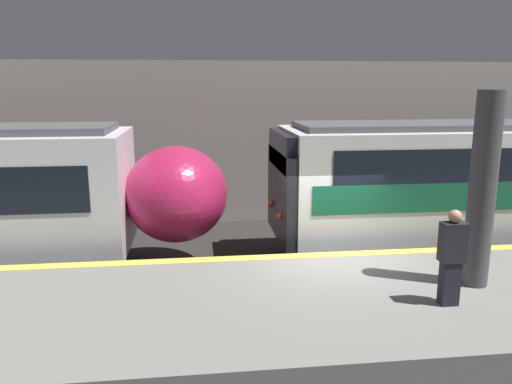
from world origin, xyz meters
TOP-DOWN VIEW (x-y plane):
  - ground_plane at (0.00, 0.00)m, footprint 120.00×120.00m
  - platform at (0.00, -2.07)m, footprint 40.00×4.15m
  - station_rear_barrier at (0.00, 6.26)m, footprint 50.00×0.15m
  - support_pillar_near at (1.98, -1.91)m, footprint 0.45×0.45m
  - person_waiting at (1.13, -2.65)m, footprint 0.38×0.24m

SIDE VIEW (x-z plane):
  - ground_plane at x=0.00m, z-range 0.00..0.00m
  - platform at x=0.00m, z-range 0.00..1.00m
  - person_waiting at x=1.13m, z-range 1.03..2.58m
  - station_rear_barrier at x=0.00m, z-range 0.00..5.12m
  - support_pillar_near at x=1.98m, z-range 1.00..4.34m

